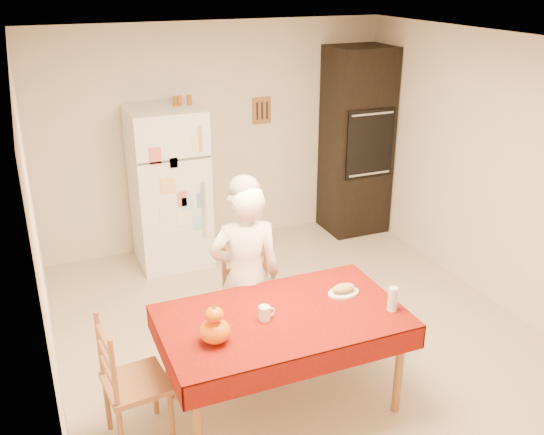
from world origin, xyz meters
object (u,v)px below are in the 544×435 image
oven_cabinet (356,142)px  wine_glass (393,299)px  seated_woman (246,277)px  refrigerator (169,188)px  coffee_mug (264,313)px  chair_far (250,298)px  chair_left (126,379)px  pumpkin_lower (215,331)px  bread_plate (343,293)px  dining_table (282,324)px

oven_cabinet → wine_glass: (-1.38, -2.94, -0.25)m
oven_cabinet → seated_woman: (-2.18, -2.11, -0.33)m
refrigerator → coffee_mug: bearing=-89.7°
coffee_mug → wine_glass: wine_glass is taller
wine_glass → oven_cabinet: bearing=64.8°
chair_far → coffee_mug: 0.81m
chair_left → coffee_mug: 1.01m
chair_left → pumpkin_lower: (0.57, -0.18, 0.33)m
refrigerator → pumpkin_lower: (-0.38, -2.79, -0.01)m
coffee_mug → oven_cabinet: bearing=50.2°
refrigerator → wine_glass: 3.03m
oven_cabinet → chair_left: bearing=-140.5°
bread_plate → oven_cabinet: bearing=58.7°
chair_far → bread_plate: (0.51, -0.63, 0.26)m
chair_far → wine_glass: bearing=-52.1°
seated_woman → coffee_mug: size_ratio=15.49×
oven_cabinet → bread_plate: (-1.59, -2.61, -0.33)m
bread_plate → seated_woman: bearing=139.5°
chair_far → coffee_mug: chair_far is taller
chair_far → chair_left: bearing=-147.7°
seated_woman → pumpkin_lower: 0.87m
dining_table → chair_left: (-1.10, 0.05, -0.18)m
chair_far → bread_plate: size_ratio=3.96×
chair_far → pumpkin_lower: chair_far is taller
coffee_mug → dining_table: bearing=2.2°
pumpkin_lower → bread_plate: 1.09m
refrigerator → dining_table: 2.67m
oven_cabinet → refrigerator: bearing=-178.8°
oven_cabinet → bread_plate: 3.08m
chair_far → seated_woman: bearing=-120.1°
bread_plate → refrigerator: bearing=105.0°
wine_glass → pumpkin_lower: bearing=175.3°
chair_far → coffee_mug: (-0.16, -0.73, 0.30)m
refrigerator → bread_plate: size_ratio=7.08×
oven_cabinet → coffee_mug: oven_cabinet is taller
pumpkin_lower → chair_left: bearing=162.5°
dining_table → chair_left: bearing=177.4°
chair_far → seated_woman: seated_woman is taller
bread_plate → coffee_mug: bearing=-171.4°
oven_cabinet → coffee_mug: size_ratio=22.00×
dining_table → seated_woman: bearing=94.6°
chair_far → chair_left: 1.31m
wine_glass → coffee_mug: bearing=165.4°
dining_table → pumpkin_lower: (-0.53, -0.13, 0.15)m
chair_left → wine_glass: bearing=-104.4°
coffee_mug → bread_plate: bearing=8.6°
dining_table → bread_plate: (0.54, 0.10, 0.08)m
dining_table → seated_woman: (-0.05, 0.60, 0.08)m
refrigerator → pumpkin_lower: refrigerator is taller
refrigerator → pumpkin_lower: bearing=-97.7°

